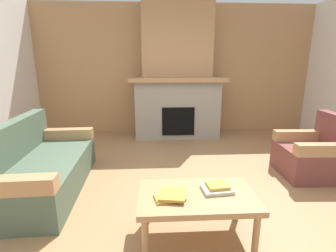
{
  "coord_description": "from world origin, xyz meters",
  "views": [
    {
      "loc": [
        -0.48,
        -2.58,
        1.53
      ],
      "look_at": [
        -0.28,
        0.82,
        0.65
      ],
      "focal_mm": 26.84,
      "sensor_mm": 36.0,
      "label": 1
    }
  ],
  "objects_px": {
    "armchair": "(314,155)",
    "coffee_table": "(197,200)",
    "couch": "(40,168)",
    "fireplace": "(177,80)"
  },
  "relations": [
    {
      "from": "fireplace",
      "to": "couch",
      "type": "xyz_separation_m",
      "value": [
        -1.86,
        -2.32,
        -0.88
      ]
    },
    {
      "from": "couch",
      "to": "coffee_table",
      "type": "height_order",
      "value": "couch"
    },
    {
      "from": "couch",
      "to": "armchair",
      "type": "xyz_separation_m",
      "value": [
        3.56,
        0.23,
        0.01
      ]
    },
    {
      "from": "fireplace",
      "to": "couch",
      "type": "height_order",
      "value": "fireplace"
    },
    {
      "from": "armchair",
      "to": "coffee_table",
      "type": "bearing_deg",
      "value": -146.6
    },
    {
      "from": "fireplace",
      "to": "coffee_table",
      "type": "distance_m",
      "value": 3.39
    },
    {
      "from": "fireplace",
      "to": "coffee_table",
      "type": "bearing_deg",
      "value": -92.06
    },
    {
      "from": "armchair",
      "to": "couch",
      "type": "bearing_deg",
      "value": -176.36
    },
    {
      "from": "couch",
      "to": "fireplace",
      "type": "bearing_deg",
      "value": 51.27
    },
    {
      "from": "couch",
      "to": "armchair",
      "type": "distance_m",
      "value": 3.57
    }
  ]
}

